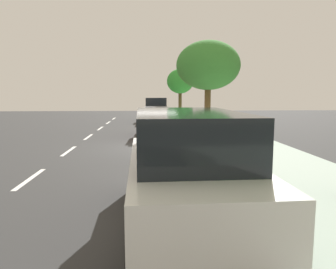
{
  "coord_description": "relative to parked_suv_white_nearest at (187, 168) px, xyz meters",
  "views": [
    {
      "loc": [
        0.08,
        -13.37,
        2.28
      ],
      "look_at": [
        0.64,
        -4.18,
        1.1
      ],
      "focal_mm": 33.91,
      "sensor_mm": 36.0,
      "label": 1
    }
  ],
  "objects": [
    {
      "name": "street_tree_mid_block",
      "position": [
        2.09,
        9.38,
        2.53
      ],
      "size": [
        2.93,
        2.93,
        4.54
      ],
      "color": "brown",
      "rests_on": "sidewalk"
    },
    {
      "name": "parked_suv_white_nearest",
      "position": [
        0.0,
        0.0,
        0.0
      ],
      "size": [
        2.07,
        4.75,
        1.99
      ],
      "color": "white",
      "rests_on": "ground"
    },
    {
      "name": "bicycle_at_curb",
      "position": [
        0.47,
        5.3,
        -0.67
      ],
      "size": [
        1.7,
        0.46,
        0.72
      ],
      "color": "black",
      "rests_on": "ground"
    },
    {
      "name": "lane_stripe_centre",
      "position": [
        -3.86,
        7.49,
        -1.02
      ],
      "size": [
        0.14,
        35.8,
        0.01
      ],
      "color": "white",
      "rests_on": "ground"
    },
    {
      "name": "ground",
      "position": [
        -0.72,
        8.1,
        -1.03
      ],
      "size": [
        59.24,
        59.24,
        0.0
      ],
      "primitive_type": "plane",
      "color": "#333333"
    },
    {
      "name": "sidewalk",
      "position": [
        3.05,
        8.1,
        -0.95
      ],
      "size": [
        4.07,
        37.02,
        0.16
      ],
      "primitive_type": "cube",
      "color": "#9DB0A3",
      "rests_on": "ground"
    },
    {
      "name": "parked_pickup_silver_mid",
      "position": [
        -0.02,
        20.79,
        -0.13
      ],
      "size": [
        2.11,
        5.34,
        1.95
      ],
      "color": "#B7BABF",
      "rests_on": "ground"
    },
    {
      "name": "fire_hydrant",
      "position": [
        1.36,
        12.92,
        -0.44
      ],
      "size": [
        0.22,
        0.22,
        0.84
      ],
      "color": "red",
      "rests_on": "sidewalk"
    },
    {
      "name": "parked_sedan_red_second",
      "position": [
        -0.16,
        11.83,
        -0.27
      ],
      "size": [
        1.95,
        4.46,
        1.52
      ],
      "color": "maroon",
      "rests_on": "ground"
    },
    {
      "name": "lane_stripe_bike_edge",
      "position": [
        -0.54,
        8.1,
        -1.02
      ],
      "size": [
        0.12,
        37.02,
        0.01
      ],
      "primitive_type": "cube",
      "color": "white",
      "rests_on": "ground"
    },
    {
      "name": "cyclist_with_backpack",
      "position": [
        0.69,
        4.86,
        0.06
      ],
      "size": [
        0.44,
        0.62,
        1.77
      ],
      "color": "#C6B284",
      "rests_on": "ground"
    },
    {
      "name": "curb_edge",
      "position": [
        0.93,
        8.1,
        -0.95
      ],
      "size": [
        0.16,
        37.02,
        0.16
      ],
      "primitive_type": "cube",
      "color": "gray",
      "rests_on": "ground"
    },
    {
      "name": "street_tree_far_end",
      "position": [
        2.09,
        22.26,
        2.3
      ],
      "size": [
        2.29,
        2.29,
        4.25
      ],
      "color": "#4B3F1F",
      "rests_on": "sidewalk"
    }
  ]
}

